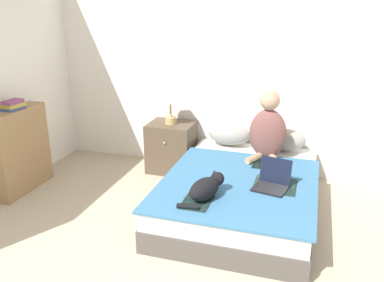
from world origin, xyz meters
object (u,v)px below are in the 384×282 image
object	(u,v)px
nightstand	(172,147)
laptop_open	(272,182)
bed	(241,193)
cat_tabby	(206,187)
book_stack_top	(13,105)
table_lamp	(170,95)
bookshelf	(19,150)
person_sitting	(268,130)
pillow_far	(283,139)
pillow_near	(229,134)

from	to	relation	value
nightstand	laptop_open	bearing A→B (deg)	-36.33
bed	cat_tabby	world-z (taller)	cat_tabby
book_stack_top	table_lamp	bearing A→B (deg)	35.29
bed	bookshelf	world-z (taller)	bookshelf
laptop_open	bookshelf	distance (m)	2.76
bookshelf	bed	bearing A→B (deg)	5.34
person_sitting	cat_tabby	bearing A→B (deg)	-108.65
pillow_far	person_sitting	size ratio (longest dim) A/B	0.67
bed	pillow_far	size ratio (longest dim) A/B	4.05
bed	nightstand	distance (m)	1.30
nightstand	table_lamp	distance (m)	0.66
person_sitting	nightstand	bearing A→B (deg)	168.63
cat_tabby	pillow_far	bearing A→B (deg)	1.48
table_lamp	person_sitting	bearing A→B (deg)	-10.84
pillow_far	bookshelf	bearing A→B (deg)	-158.63
pillow_far	cat_tabby	distance (m)	1.53
pillow_near	cat_tabby	world-z (taller)	pillow_near
bed	nightstand	world-z (taller)	nightstand
table_lamp	book_stack_top	world-z (taller)	table_lamp
pillow_far	cat_tabby	bearing A→B (deg)	-110.33
pillow_near	laptop_open	xyz separation A→B (m)	(0.63, -1.05, -0.07)
pillow_near	laptop_open	bearing A→B (deg)	-59.16
nightstand	bookshelf	size ratio (longest dim) A/B	0.65
person_sitting	book_stack_top	world-z (taller)	person_sitting
nightstand	bookshelf	world-z (taller)	bookshelf
nightstand	table_lamp	size ratio (longest dim) A/B	1.25
pillow_near	book_stack_top	bearing A→B (deg)	-153.09
bookshelf	pillow_near	bearing A→B (deg)	26.93
bed	bookshelf	xyz separation A→B (m)	(-2.45, -0.23, 0.27)
cat_tabby	book_stack_top	bearing A→B (deg)	102.85
pillow_far	table_lamp	xyz separation A→B (m)	(-1.35, -0.08, 0.45)
person_sitting	book_stack_top	xyz separation A→B (m)	(-2.61, -0.77, 0.26)
nightstand	pillow_near	bearing A→B (deg)	5.34
table_lamp	cat_tabby	bearing A→B (deg)	-58.89
pillow_near	pillow_far	distance (m)	0.63
cat_tabby	table_lamp	world-z (taller)	table_lamp
bed	cat_tabby	xyz separation A→B (m)	(-0.21, -0.58, 0.30)
person_sitting	laptop_open	distance (m)	0.81
pillow_near	person_sitting	bearing A→B (deg)	-32.43
bed	book_stack_top	world-z (taller)	book_stack_top
cat_tabby	table_lamp	bearing A→B (deg)	52.93
pillow_near	table_lamp	distance (m)	0.85
cat_tabby	table_lamp	xyz separation A→B (m)	(-0.82, 1.35, 0.48)
pillow_far	nightstand	size ratio (longest dim) A/B	0.82
table_lamp	nightstand	bearing A→B (deg)	94.99
pillow_far	bookshelf	xyz separation A→B (m)	(-2.76, -1.08, -0.05)
pillow_near	book_stack_top	xyz separation A→B (m)	(-2.13, -1.08, 0.46)
pillow_far	laptop_open	xyz separation A→B (m)	(-0.01, -1.05, -0.07)
pillow_far	cat_tabby	xyz separation A→B (m)	(-0.53, -1.43, -0.03)
table_lamp	bookshelf	distance (m)	1.81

